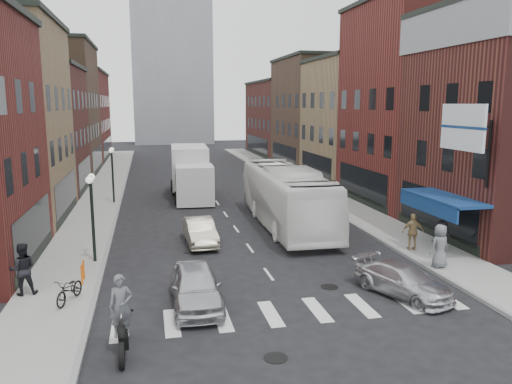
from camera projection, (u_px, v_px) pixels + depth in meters
ground at (274, 282)px, 20.41m from camera, size 160.00×160.00×0.00m
sidewalk_left at (103, 194)px, 39.78m from camera, size 3.00×74.00×0.15m
sidewalk_right at (306, 187)px, 43.34m from camera, size 3.00×74.00×0.15m
curb_left at (122, 194)px, 40.11m from camera, size 0.20×74.00×0.16m
curb_right at (290, 188)px, 43.04m from camera, size 0.20×74.00×0.16m
crosswalk_stripes at (296, 312)px, 17.52m from camera, size 12.00×2.20×0.01m
bldg_left_mid_b at (16, 130)px, 39.46m from camera, size 10.30×10.20×10.30m
bldg_left_far_a at (43, 109)px, 49.78m from camera, size 10.30×12.20×13.30m
bldg_left_far_b at (65, 116)px, 63.42m from camera, size 10.30×16.20×11.30m
bldg_right_mid_a at (429, 104)px, 35.77m from camera, size 10.30×10.20×14.30m
bldg_right_mid_b at (368, 121)px, 45.65m from camera, size 10.30×10.20×11.30m
bldg_right_far_a at (327, 113)px, 56.14m from camera, size 10.30×12.20×12.30m
bldg_right_far_b at (292, 119)px, 69.79m from camera, size 10.30×16.20×10.30m
awning_blue at (440, 199)px, 24.22m from camera, size 1.80×5.00×0.78m
billboard_sign at (464, 129)px, 21.61m from camera, size 1.52×3.00×3.70m
distant_tower at (169, 5)px, 91.08m from camera, size 14.00×14.00×50.00m
streetlamp_near at (92, 201)px, 22.20m from camera, size 0.32×1.22×4.11m
streetlamp_far at (112, 165)px, 35.66m from camera, size 0.32×1.22×4.11m
bike_rack at (83, 272)px, 19.97m from camera, size 0.08×0.68×0.80m
box_truck at (191, 173)px, 38.49m from camera, size 3.01×9.07×3.90m
motorcycle_rider at (122, 318)px, 14.33m from camera, size 0.70×2.39×2.44m
transit_bus at (286, 196)px, 29.61m from camera, size 3.32×12.91×3.58m
sedan_left_near at (196, 287)px, 17.90m from camera, size 1.76×4.32×1.47m
sedan_left_far at (200, 232)px, 25.86m from camera, size 1.60×4.09×1.33m
curb_car at (403, 280)px, 18.93m from camera, size 3.10×4.42×1.19m
parked_bicycle at (70, 290)px, 17.93m from camera, size 1.18×1.85×0.92m
ped_left_solo at (22, 269)px, 18.55m from camera, size 1.04×0.71×1.98m
ped_right_a at (442, 236)px, 24.13m from camera, size 0.99×0.50×1.52m
ped_right_b at (413, 232)px, 24.25m from camera, size 1.16×0.76×1.82m
ped_right_c at (440, 246)px, 21.67m from camera, size 1.05×0.80×1.92m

